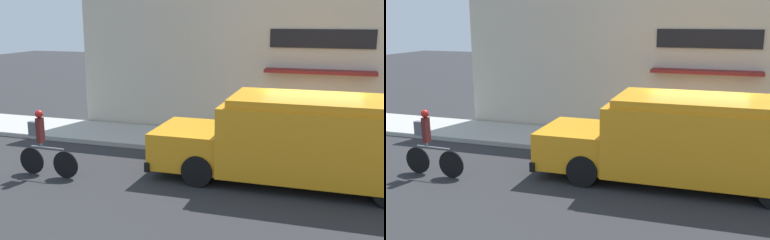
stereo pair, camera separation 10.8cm
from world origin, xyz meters
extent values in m
plane|color=#2B2B2D|center=(0.00, 0.00, 0.00)|extent=(70.00, 70.00, 0.00)
cube|color=#ADAAA3|center=(0.00, 1.25, 0.07)|extent=(28.00, 2.50, 0.14)
cube|color=beige|center=(0.00, 2.66, 2.71)|extent=(16.94, 0.18, 5.41)
cube|color=black|center=(0.04, 2.55, 3.36)|extent=(3.23, 0.05, 0.59)
cube|color=maroon|center=(0.04, 2.25, 2.35)|extent=(3.39, 0.64, 0.10)
cube|color=orange|center=(0.55, -1.42, 1.12)|extent=(5.22, 2.34, 1.70)
cube|color=orange|center=(-2.95, -1.45, 0.74)|extent=(1.80, 2.13, 0.94)
cube|color=orange|center=(0.55, -1.42, 2.07)|extent=(4.80, 2.15, 0.19)
cube|color=black|center=(-3.80, -1.45, 0.37)|extent=(0.13, 2.26, 0.24)
cube|color=red|center=(-0.89, -0.03, 1.21)|extent=(0.03, 0.44, 0.44)
cylinder|color=black|center=(-2.52, -0.45, 0.39)|extent=(0.78, 0.27, 0.77)
cylinder|color=black|center=(-2.50, -2.43, 0.39)|extent=(0.78, 0.27, 0.77)
cylinder|color=black|center=(1.82, -0.43, 0.39)|extent=(0.78, 0.27, 0.77)
cylinder|color=black|center=(-5.86, -2.94, 0.36)|extent=(0.71, 0.06, 0.71)
cylinder|color=black|center=(-6.89, -2.92, 0.36)|extent=(0.71, 0.06, 0.71)
cylinder|color=#999EA3|center=(-6.38, -2.93, 0.76)|extent=(0.98, 0.06, 0.04)
cylinder|color=#999EA3|center=(-6.56, -2.93, 0.82)|extent=(0.04, 0.04, 0.12)
cube|color=#561E1E|center=(-6.56, -2.93, 1.20)|extent=(0.12, 0.20, 0.65)
sphere|color=red|center=(-6.56, -2.93, 1.63)|extent=(0.20, 0.20, 0.20)
cube|color=#565B60|center=(-6.75, -2.92, 1.23)|extent=(0.26, 0.15, 0.36)
camera|label=1|loc=(0.52, -12.30, 4.01)|focal=42.00mm
camera|label=2|loc=(0.62, -12.27, 4.01)|focal=42.00mm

